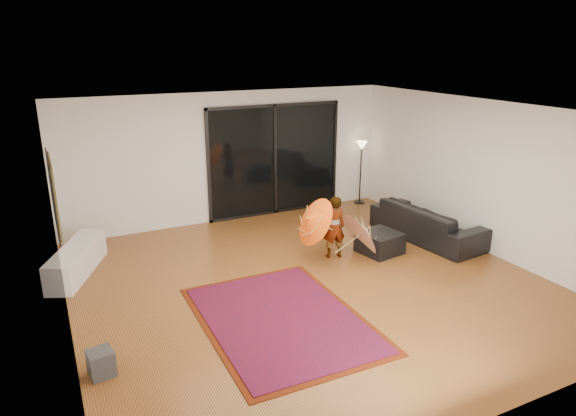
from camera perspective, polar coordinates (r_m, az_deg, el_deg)
floor at (r=8.20m, az=2.42°, el=-8.36°), size 7.00×7.00×0.00m
ceiling at (r=7.41m, az=2.70°, el=10.71°), size 7.00×7.00×0.00m
wall_back at (r=10.80m, az=-6.41°, el=5.63°), size 7.00×0.00×7.00m
wall_front at (r=5.14m, az=21.85°, el=-9.80°), size 7.00×0.00×7.00m
wall_left at (r=6.83m, az=-24.22°, el=-3.21°), size 0.00×7.00×7.00m
wall_right at (r=9.82m, az=20.83°, el=3.31°), size 0.00×7.00×7.00m
sliding_door at (r=11.17m, az=-1.48°, el=5.36°), size 3.06×0.07×2.40m
painting at (r=7.70m, az=-24.62°, el=1.37°), size 0.04×1.28×1.08m
media_console at (r=9.11m, az=-22.41°, el=-5.39°), size 1.09×1.72×0.47m
speaker at (r=6.45m, az=-20.05°, el=-15.88°), size 0.31×0.31×0.31m
persian_rug at (r=7.21m, az=-0.75°, el=-12.22°), size 2.11×2.93×0.02m
sofa at (r=10.21m, az=15.18°, el=-1.54°), size 1.12×2.37×0.67m
ottoman at (r=9.42m, az=10.16°, el=-3.79°), size 0.76×0.76×0.38m
floor_lamp at (r=12.01m, az=8.15°, el=5.90°), size 0.25×0.25×1.47m
child at (r=8.99m, az=5.13°, el=-2.12°), size 0.45×0.33×1.12m
parasol_orange at (r=8.63m, az=2.21°, el=-1.69°), size 0.58×0.85×0.88m
parasol_white at (r=9.20m, az=8.81°, el=-2.15°), size 0.56×0.87×0.94m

